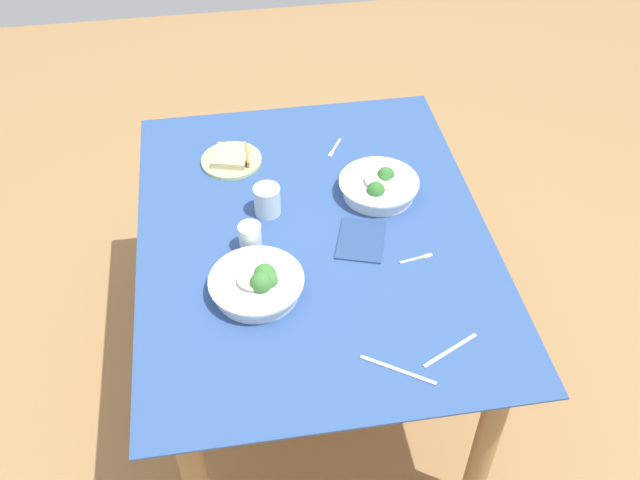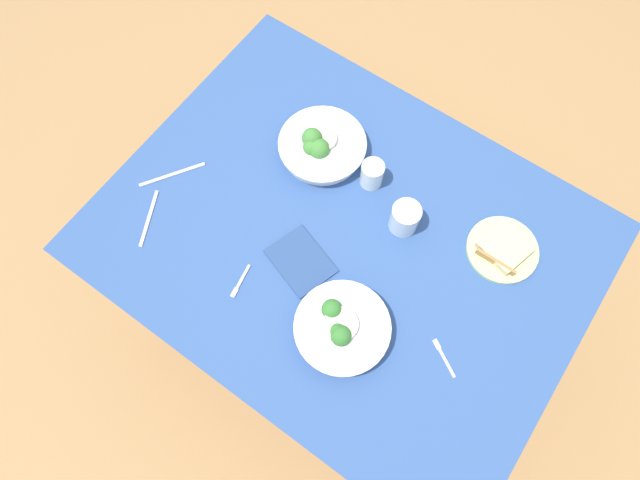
% 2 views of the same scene
% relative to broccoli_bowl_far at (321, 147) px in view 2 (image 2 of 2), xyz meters
% --- Properties ---
extents(ground_plane, '(6.00, 6.00, 0.00)m').
position_rel_broccoli_bowl_far_xyz_m(ground_plane, '(0.22, -0.19, -0.76)').
color(ground_plane, '#9E7547').
extents(dining_table, '(1.37, 1.06, 0.73)m').
position_rel_broccoli_bowl_far_xyz_m(dining_table, '(0.22, -0.19, -0.14)').
color(dining_table, '#2D4C84').
rests_on(dining_table, ground_plane).
extents(broccoli_bowl_far, '(0.27, 0.27, 0.10)m').
position_rel_broccoli_bowl_far_xyz_m(broccoli_bowl_far, '(0.00, 0.00, 0.00)').
color(broccoli_bowl_far, white).
rests_on(broccoli_bowl_far, dining_table).
extents(broccoli_bowl_near, '(0.26, 0.26, 0.09)m').
position_rel_broccoli_bowl_far_xyz_m(broccoli_bowl_near, '(0.36, -0.42, -0.00)').
color(broccoli_bowl_near, white).
rests_on(broccoli_bowl_near, dining_table).
extents(bread_side_plate, '(0.20, 0.20, 0.04)m').
position_rel_broccoli_bowl_far_xyz_m(bread_side_plate, '(0.61, 0.03, -0.02)').
color(bread_side_plate, '#B7D684').
rests_on(bread_side_plate, dining_table).
extents(water_glass_center, '(0.07, 0.07, 0.09)m').
position_rel_broccoli_bowl_far_xyz_m(water_glass_center, '(0.18, 0.00, 0.01)').
color(water_glass_center, silver).
rests_on(water_glass_center, dining_table).
extents(water_glass_side, '(0.08, 0.08, 0.10)m').
position_rel_broccoli_bowl_far_xyz_m(water_glass_side, '(0.33, -0.06, 0.01)').
color(water_glass_side, silver).
rests_on(water_glass_side, dining_table).
extents(fork_by_far_bowl, '(0.03, 0.10, 0.00)m').
position_rel_broccoli_bowl_far_xyz_m(fork_by_far_bowl, '(0.06, -0.47, -0.03)').
color(fork_by_far_bowl, '#B7B7BC').
rests_on(fork_by_far_bowl, dining_table).
extents(fork_by_near_bowl, '(0.10, 0.06, 0.00)m').
position_rel_broccoli_bowl_far_xyz_m(fork_by_near_bowl, '(0.62, -0.32, -0.03)').
color(fork_by_near_bowl, '#B7B7BC').
rests_on(fork_by_near_bowl, dining_table).
extents(table_knife_left, '(0.12, 0.18, 0.00)m').
position_rel_broccoli_bowl_far_xyz_m(table_knife_left, '(-0.32, -0.32, -0.03)').
color(table_knife_left, '#B7B7BC').
rests_on(table_knife_left, dining_table).
extents(table_knife_right, '(0.09, 0.17, 0.00)m').
position_rel_broccoli_bowl_far_xyz_m(table_knife_right, '(-0.28, -0.47, -0.03)').
color(table_knife_right, '#B7B7BC').
rests_on(table_knife_right, dining_table).
extents(napkin_folded_upper, '(0.21, 0.18, 0.01)m').
position_rel_broccoli_bowl_far_xyz_m(napkin_folded_upper, '(0.16, -0.32, -0.03)').
color(napkin_folded_upper, navy).
rests_on(napkin_folded_upper, dining_table).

